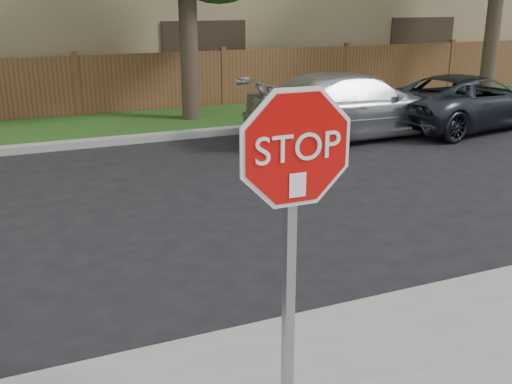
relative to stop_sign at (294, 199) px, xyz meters
name	(u,v)px	position (x,y,z in m)	size (l,w,h in m)	color
ground	(247,334)	(0.30, 1.48, -1.83)	(90.00, 90.00, 0.00)	black
far_curb	(100,142)	(0.30, 9.63, -1.75)	(70.00, 0.30, 0.15)	gray
grass_strip	(89,128)	(0.30, 11.28, -1.77)	(70.00, 3.00, 0.12)	#1E4714
fence	(77,88)	(0.30, 12.88, -1.03)	(70.00, 0.12, 1.60)	brown
stop_sign	(294,199)	(0.00, 0.00, 0.00)	(1.01, 0.13, 2.55)	gray
sedan_right	(353,105)	(5.65, 8.26, -1.11)	(2.02, 4.96, 1.44)	silver
sedan_far_right	(468,101)	(8.74, 8.03, -1.19)	(2.11, 4.57, 1.27)	#2E323D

